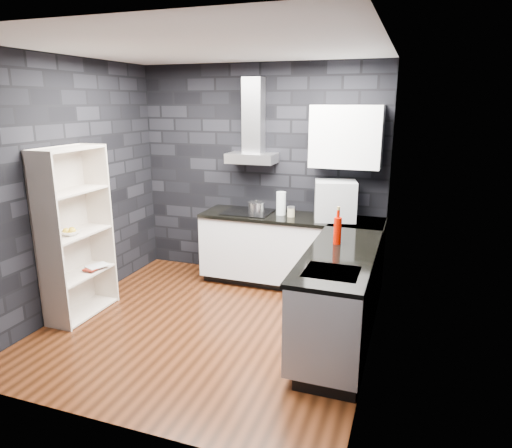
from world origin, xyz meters
The scene contains 28 objects.
ground centered at (0.00, 0.00, 0.00)m, with size 3.20×3.20×0.00m, color #451F0E.
ceiling centered at (0.00, 0.00, 2.70)m, with size 3.20×3.20×0.00m, color white.
wall_back centered at (0.00, 1.62, 1.35)m, with size 3.20×0.05×2.70m, color black.
wall_front centered at (0.00, -1.62, 1.35)m, with size 3.20×0.05×2.70m, color black.
wall_left centered at (-1.62, 0.00, 1.35)m, with size 0.05×3.20×2.70m, color black.
wall_right centered at (1.62, 0.00, 1.35)m, with size 0.05×3.20×2.70m, color black.
toekick_back centered at (0.50, 1.34, 0.05)m, with size 2.18×0.50×0.10m, color black.
toekick_right centered at (1.34, 0.10, 0.05)m, with size 0.50×1.78×0.10m, color black.
counter_back_cab centered at (0.50, 1.30, 0.48)m, with size 2.20×0.60×0.76m, color white.
counter_right_cab centered at (1.30, 0.10, 0.48)m, with size 0.60×1.80×0.76m, color white.
counter_back_top centered at (0.50, 1.29, 0.88)m, with size 2.20×0.62×0.04m, color black.
counter_right_top centered at (1.29, 0.10, 0.88)m, with size 0.62×1.80×0.04m, color black.
counter_corner_top centered at (1.30, 1.30, 0.88)m, with size 0.62×0.62×0.04m, color black.
hood_body centered at (-0.05, 1.43, 1.56)m, with size 0.60×0.34×0.12m, color #B8B8BE.
hood_chimney centered at (-0.05, 1.50, 2.07)m, with size 0.24×0.20×0.90m, color #B8B8BE.
upper_cabinet centered at (1.10, 1.43, 1.85)m, with size 0.80×0.35×0.70m, color white.
cooktop centered at (-0.05, 1.30, 0.91)m, with size 0.58×0.50×0.01m, color black.
sink_rim centered at (1.30, -0.40, 0.89)m, with size 0.44×0.40×0.01m, color #B8B8BE.
pot centered at (0.07, 1.27, 0.97)m, with size 0.20×0.20×0.12m, color silver.
glass_vase centered at (0.37, 1.32, 1.04)m, with size 0.12×0.12×0.28m, color white.
storage_jar centered at (0.51, 1.26, 0.95)m, with size 0.09×0.09×0.11m, color tan.
utensil_crock centered at (0.88, 1.37, 0.97)m, with size 0.11×0.11×0.14m, color silver.
appliance_garage centered at (1.03, 1.29, 1.12)m, with size 0.46×0.36×0.46m, color #A9ACB0.
red_bottle centered at (1.21, 0.37, 1.03)m, with size 0.08×0.08×0.26m, color #9F0D00.
bookshelf centered at (-1.42, -0.20, 0.90)m, with size 0.34×0.80×1.80m, color beige.
fruit_bowl centered at (-1.42, -0.28, 0.94)m, with size 0.19×0.19×0.05m, color white.
book_red centered at (-1.42, -0.07, 0.57)m, with size 0.15×0.02×0.20m, color maroon.
book_second centered at (-1.41, 0.02, 0.59)m, with size 0.17×0.02×0.23m, color #B2B2B2.
Camera 1 is at (1.87, -3.88, 2.23)m, focal length 32.00 mm.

